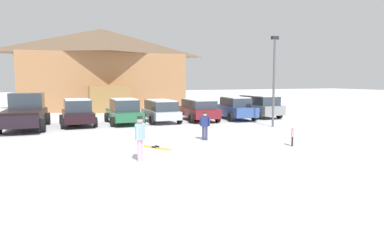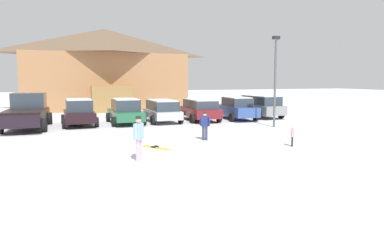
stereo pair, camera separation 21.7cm
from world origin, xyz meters
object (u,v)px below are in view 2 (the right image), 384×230
at_px(parked_green_coupe, 125,111).
at_px(parked_grey_wagon, 261,106).
at_px(pickup_truck, 27,112).
at_px(skier_adult_in_blue_parka, 139,136).
at_px(parked_black_sedan, 79,112).
at_px(parked_blue_hatchback, 236,108).
at_px(parked_maroon_van, 200,109).
at_px(skier_child_in_pink_snowsuit, 292,135).
at_px(ski_lodge, 105,68).
at_px(pair_of_skis, 156,147).
at_px(skier_teen_in_navy_coat, 205,124).
at_px(parked_silver_wagon, 162,110).
at_px(lamp_post, 275,77).

relative_size(parked_green_coupe, parked_grey_wagon, 0.99).
distance_m(pickup_truck, skier_adult_in_blue_parka, 11.87).
xyz_separation_m(parked_black_sedan, parked_blue_hatchback, (11.23, -0.46, -0.01)).
distance_m(parked_maroon_van, skier_child_in_pink_snowsuit, 10.47).
xyz_separation_m(parked_maroon_van, parked_grey_wagon, (5.34, 0.34, 0.08)).
bearing_deg(ski_lodge, parked_green_coupe, -91.24).
relative_size(ski_lodge, pair_of_skis, 10.62).
bearing_deg(ski_lodge, skier_teen_in_navy_coat, -83.96).
bearing_deg(pickup_truck, parked_black_sedan, 1.96).
height_order(skier_child_in_pink_snowsuit, skier_teen_in_navy_coat, skier_teen_in_navy_coat).
bearing_deg(parked_green_coupe, pair_of_skis, -91.17).
distance_m(parked_black_sedan, parked_maroon_van, 8.37).
xyz_separation_m(skier_teen_in_navy_coat, skier_adult_in_blue_parka, (-3.95, -3.16, 0.15)).
height_order(parked_silver_wagon, skier_child_in_pink_snowsuit, parked_silver_wagon).
relative_size(parked_green_coupe, parked_silver_wagon, 1.09).
relative_size(parked_silver_wagon, parked_grey_wagon, 0.91).
bearing_deg(ski_lodge, parked_blue_hatchback, -60.74).
xyz_separation_m(ski_lodge, skier_teen_in_navy_coat, (2.29, -21.60, -3.38)).
relative_size(pair_of_skis, lamp_post, 0.27).
xyz_separation_m(parked_blue_hatchback, pair_of_skis, (-8.43, -8.42, -0.83)).
relative_size(parked_maroon_van, lamp_post, 0.80).
bearing_deg(skier_adult_in_blue_parka, parked_green_coupe, 82.90).
xyz_separation_m(parked_maroon_van, skier_child_in_pink_snowsuit, (0.28, -10.46, -0.35)).
height_order(skier_teen_in_navy_coat, lamp_post, lamp_post).
relative_size(parked_green_coupe, parked_blue_hatchback, 0.95).
distance_m(parked_silver_wagon, skier_teen_in_navy_coat, 7.69).
distance_m(ski_lodge, parked_black_sedan, 14.50).
bearing_deg(parked_blue_hatchback, parked_black_sedan, 177.66).
distance_m(ski_lodge, parked_blue_hatchback, 16.60).
height_order(parked_maroon_van, lamp_post, lamp_post).
relative_size(ski_lodge, skier_child_in_pink_snowsuit, 18.19).
bearing_deg(skier_child_in_pink_snowsuit, parked_green_coupe, 118.05).
relative_size(parked_maroon_van, skier_child_in_pink_snowsuit, 5.05).
relative_size(parked_black_sedan, parked_silver_wagon, 1.00).
xyz_separation_m(ski_lodge, pickup_truck, (-6.30, -13.83, -3.17)).
bearing_deg(parked_black_sedan, pair_of_skis, -72.45).
xyz_separation_m(pickup_truck, skier_teen_in_navy_coat, (8.59, -7.77, -0.20)).
relative_size(ski_lodge, skier_adult_in_blue_parka, 9.73).
xyz_separation_m(parked_grey_wagon, skier_teen_in_navy_coat, (-8.13, -7.98, -0.14)).
distance_m(parked_maroon_van, skier_teen_in_navy_coat, 8.13).
bearing_deg(skier_child_in_pink_snowsuit, ski_lodge, 102.37).
distance_m(parked_green_coupe, parked_grey_wagon, 10.72).
bearing_deg(ski_lodge, skier_adult_in_blue_parka, -93.84).
height_order(ski_lodge, parked_green_coupe, ski_lodge).
bearing_deg(lamp_post, ski_lodge, 113.63).
bearing_deg(parked_grey_wagon, parked_silver_wagon, -177.98).
xyz_separation_m(parked_blue_hatchback, skier_teen_in_navy_coat, (-5.66, -7.42, -0.06)).
distance_m(parked_blue_hatchback, pickup_truck, 14.25).
relative_size(parked_black_sedan, parked_maroon_van, 0.91).
height_order(pickup_truck, skier_adult_in_blue_parka, pickup_truck).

